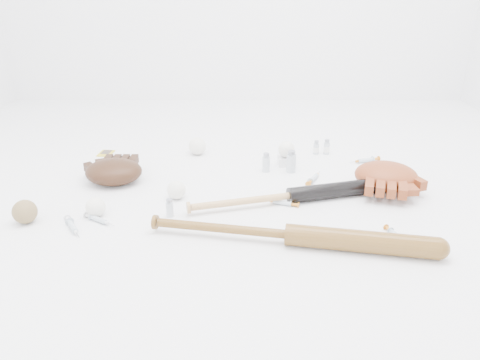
{
  "coord_description": "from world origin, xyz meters",
  "views": [
    {
      "loc": [
        0.02,
        -1.61,
        0.76
      ],
      "look_at": [
        0.02,
        0.0,
        0.06
      ],
      "focal_mm": 35.0,
      "sensor_mm": 36.0,
      "label": 1
    }
  ],
  "objects_px": {
    "bat_wood": "(289,235)",
    "bat_dark": "(291,195)",
    "pedestal": "(286,161)",
    "glove_dark": "(114,171)"
  },
  "relations": [
    {
      "from": "bat_wood",
      "to": "pedestal",
      "type": "distance_m",
      "value": 0.67
    },
    {
      "from": "bat_dark",
      "to": "bat_wood",
      "type": "bearing_deg",
      "value": -112.36
    },
    {
      "from": "pedestal",
      "to": "glove_dark",
      "type": "bearing_deg",
      "value": -164.58
    },
    {
      "from": "bat_wood",
      "to": "bat_dark",
      "type": "bearing_deg",
      "value": 93.55
    },
    {
      "from": "bat_wood",
      "to": "glove_dark",
      "type": "relative_size",
      "value": 3.45
    },
    {
      "from": "bat_wood",
      "to": "pedestal",
      "type": "xyz_separation_m",
      "value": [
        0.05,
        0.67,
        -0.02
      ]
    },
    {
      "from": "bat_wood",
      "to": "pedestal",
      "type": "height_order",
      "value": "bat_wood"
    },
    {
      "from": "pedestal",
      "to": "bat_wood",
      "type": "bearing_deg",
      "value": -94.27
    },
    {
      "from": "bat_wood",
      "to": "pedestal",
      "type": "bearing_deg",
      "value": 96.21
    },
    {
      "from": "glove_dark",
      "to": "pedestal",
      "type": "relative_size",
      "value": 3.98
    }
  ]
}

